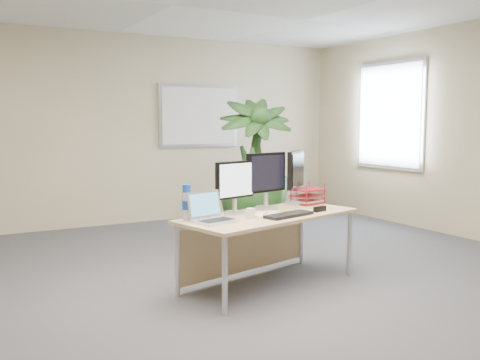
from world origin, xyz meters
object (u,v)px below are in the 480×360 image
desk (262,227)px  laptop (211,214)px  monitor_left (235,184)px  monitor_right (266,177)px  floor_plant (254,181)px

desk → laptop: size_ratio=4.52×
desk → laptop: laptop is taller
monitor_left → monitor_right: monitor_right is taller
monitor_right → laptop: 0.82m
monitor_left → laptop: monitor_left is taller
monitor_right → monitor_left: bearing=-166.3°
monitor_left → monitor_right: 0.40m
desk → floor_plant: (0.79, 1.50, 0.24)m
desk → laptop: 0.62m
desk → monitor_left: monitor_left is taller
desk → monitor_right: monitor_right is taller
monitor_left → laptop: (-0.34, -0.21, -0.21)m
monitor_right → desk: bearing=-131.2°
floor_plant → monitor_right: floor_plant is taller
floor_plant → monitor_right: (-0.64, -1.32, 0.20)m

